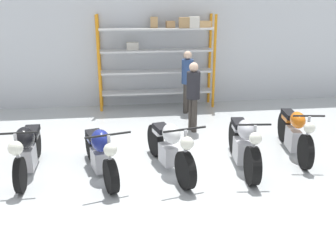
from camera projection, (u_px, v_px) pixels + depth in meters
name	position (u px, v px, depth m)	size (l,w,h in m)	color
ground_plane	(171.00, 167.00, 7.14)	(30.00, 30.00, 0.00)	#B2B7B7
back_wall	(147.00, 45.00, 11.02)	(30.00, 0.08, 3.60)	silver
shelving_rack	(160.00, 55.00, 10.81)	(3.37, 0.63, 2.67)	orange
motorcycle_black	(27.00, 148.00, 6.76)	(0.68, 2.11, 1.03)	black
motorcycle_blue	(100.00, 152.00, 6.71)	(0.88, 2.03, 1.01)	black
motorcycle_white	(170.00, 147.00, 6.86)	(0.84, 2.16, 1.05)	black
motorcycle_silver	(244.00, 144.00, 7.04)	(0.55, 2.11, 1.08)	black
motorcycle_orange	(295.00, 132.00, 7.66)	(0.63, 2.15, 1.04)	black
person_browsing	(193.00, 91.00, 8.86)	(0.39, 0.39, 1.67)	#38332D
person_near_rack	(187.00, 77.00, 10.35)	(0.45, 0.45, 1.73)	#38332D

